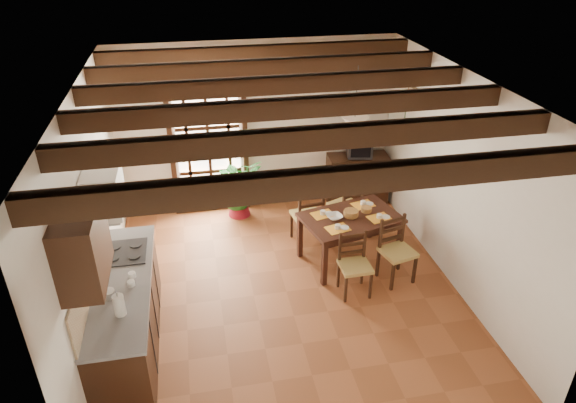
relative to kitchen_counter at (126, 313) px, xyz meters
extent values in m
plane|color=brown|center=(1.96, 0.60, -0.47)|extent=(5.00, 5.00, 0.00)
cube|color=silver|center=(1.96, 3.10, 0.93)|extent=(4.50, 0.02, 2.80)
cube|color=silver|center=(1.96, -1.90, 0.93)|extent=(4.50, 0.02, 2.80)
cube|color=silver|center=(-0.29, 0.60, 0.93)|extent=(0.02, 5.00, 2.80)
cube|color=silver|center=(4.21, 0.60, 0.93)|extent=(0.02, 5.00, 2.80)
cube|color=white|center=(1.96, 0.60, 2.33)|extent=(4.50, 5.00, 0.02)
cube|color=black|center=(1.96, -1.50, 2.22)|extent=(4.50, 0.14, 0.20)
cube|color=black|center=(1.96, -0.66, 2.22)|extent=(4.50, 0.14, 0.20)
cube|color=black|center=(1.96, 0.18, 2.22)|extent=(4.50, 0.14, 0.20)
cube|color=black|center=(1.96, 1.02, 2.22)|extent=(4.50, 0.14, 0.20)
cube|color=black|center=(1.96, 1.86, 2.22)|extent=(4.50, 0.14, 0.20)
cube|color=black|center=(1.96, 2.70, 2.22)|extent=(4.50, 0.14, 0.20)
cube|color=white|center=(1.16, 3.09, 0.63)|extent=(1.01, 0.02, 2.11)
cube|color=black|center=(1.16, 3.04, 1.77)|extent=(1.26, 0.10, 0.08)
cube|color=black|center=(0.57, 3.04, 0.63)|extent=(0.08, 0.10, 2.28)
cube|color=black|center=(1.75, 3.04, 0.63)|extent=(0.08, 0.10, 2.28)
cube|color=black|center=(1.16, 3.02, 0.63)|extent=(1.01, 0.03, 2.02)
cube|color=black|center=(0.01, 0.00, -0.03)|extent=(0.60, 2.20, 0.88)
cube|color=slate|center=(0.01, 0.00, 0.43)|extent=(0.64, 2.25, 0.04)
cube|color=tan|center=(-0.28, 0.00, 0.66)|extent=(0.02, 2.20, 0.50)
cube|color=black|center=(-0.12, -0.70, 1.38)|extent=(0.35, 0.80, 0.70)
cube|color=white|center=(-0.09, 0.55, 1.28)|extent=(0.38, 0.60, 0.50)
cube|color=silver|center=(-0.09, 0.55, 1.01)|extent=(0.32, 0.55, 0.04)
cube|color=black|center=(0.01, 0.55, 0.45)|extent=(0.50, 0.55, 0.02)
cylinder|color=white|center=(0.06, -0.55, 0.56)|extent=(0.11, 0.11, 0.24)
cylinder|color=silver|center=(-0.09, -0.25, 0.48)|extent=(0.14, 0.14, 0.10)
cube|color=black|center=(2.98, 1.17, 0.22)|extent=(1.50, 1.15, 0.05)
cube|color=black|center=(2.98, 1.17, 0.15)|extent=(1.35, 1.03, 0.09)
cube|color=black|center=(3.49, 1.68, -0.14)|extent=(0.08, 0.08, 0.67)
cube|color=black|center=(2.31, 1.38, -0.14)|extent=(0.08, 0.08, 0.67)
cube|color=black|center=(3.66, 0.96, -0.14)|extent=(0.08, 0.08, 0.67)
cube|color=black|center=(2.48, 0.66, -0.14)|extent=(0.08, 0.08, 0.67)
cube|color=#AE9149|center=(2.83, 0.42, -0.05)|extent=(0.40, 0.38, 0.05)
cube|color=black|center=(2.83, 0.58, 0.16)|extent=(0.39, 0.04, 0.43)
cube|color=black|center=(2.83, 0.42, -0.26)|extent=(0.38, 0.36, 0.42)
cube|color=#AE9149|center=(3.47, 0.58, -0.02)|extent=(0.51, 0.49, 0.05)
cube|color=black|center=(3.43, 0.74, 0.21)|extent=(0.42, 0.14, 0.46)
cube|color=black|center=(3.47, 0.58, -0.25)|extent=(0.48, 0.47, 0.45)
cube|color=#AE9149|center=(2.50, 1.76, -0.02)|extent=(0.48, 0.46, 0.05)
cube|color=black|center=(2.52, 1.59, 0.21)|extent=(0.43, 0.10, 0.46)
cube|color=black|center=(2.50, 1.76, -0.25)|extent=(0.46, 0.44, 0.45)
cube|color=#AE9149|center=(3.14, 1.92, -0.01)|extent=(0.56, 0.55, 0.05)
cube|color=black|center=(3.21, 1.76, 0.23)|extent=(0.41, 0.21, 0.47)
cube|color=black|center=(3.14, 1.92, -0.24)|extent=(0.54, 0.53, 0.46)
cube|color=#FFA628|center=(2.65, 0.96, 0.21)|extent=(0.30, 0.23, 0.01)
cube|color=#FFA628|center=(3.32, 0.96, 0.21)|extent=(0.30, 0.23, 0.01)
cube|color=#FFA628|center=(2.65, 1.38, 0.21)|extent=(0.30, 0.23, 0.01)
cube|color=#FFA628|center=(3.32, 1.38, 0.21)|extent=(0.30, 0.23, 0.01)
cylinder|color=olive|center=(2.98, 1.17, 0.26)|extent=(0.21, 0.21, 0.09)
imported|color=white|center=(2.74, 1.16, 0.27)|extent=(0.26, 0.26, 0.05)
cube|color=black|center=(3.63, 2.83, -0.04)|extent=(1.05, 0.52, 0.87)
cube|color=black|center=(3.63, 2.83, 0.58)|extent=(0.46, 0.43, 0.35)
cube|color=black|center=(3.63, 2.64, 0.58)|extent=(0.32, 0.08, 0.26)
cube|color=white|center=(3.46, 3.08, 1.28)|extent=(0.25, 0.03, 0.32)
cone|color=maroon|center=(1.57, 2.76, -0.36)|extent=(0.37, 0.37, 0.23)
imported|color=#144C19|center=(1.57, 2.76, 0.10)|extent=(2.38, 2.20, 2.20)
cube|color=black|center=(4.10, 2.20, 1.08)|extent=(0.20, 0.42, 0.03)
cube|color=black|center=(4.10, 2.03, 0.99)|extent=(0.18, 0.03, 0.18)
cube|color=black|center=(4.10, 2.37, 0.99)|extent=(0.18, 0.03, 0.18)
imported|color=#B2BFB2|center=(4.10, 2.20, 1.18)|extent=(0.15, 0.15, 0.15)
sphere|color=#FFA628|center=(4.10, 2.20, 1.39)|extent=(0.14, 0.14, 0.14)
cylinder|color=#144C19|center=(4.10, 2.20, 1.24)|extent=(0.01, 0.01, 0.28)
cube|color=brown|center=(4.18, 2.20, 1.58)|extent=(0.03, 0.32, 0.32)
cube|color=#C3B292|center=(4.17, 2.20, 1.58)|extent=(0.01, 0.26, 0.26)
cylinder|color=black|center=(2.98, 1.27, 1.98)|extent=(0.01, 0.01, 0.70)
cone|color=#FFE7CD|center=(2.98, 1.27, 1.61)|extent=(0.36, 0.36, 0.14)
sphere|color=#FFD88C|center=(2.98, 1.27, 1.53)|extent=(0.09, 0.09, 0.09)
camera|label=1|loc=(0.93, -4.72, 3.89)|focal=32.00mm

